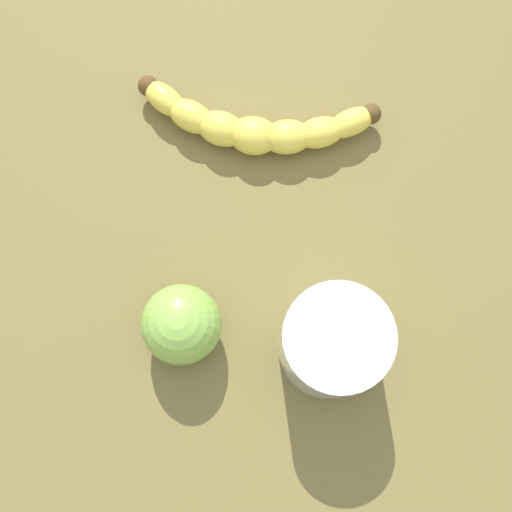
% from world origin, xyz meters
% --- Properties ---
extents(wooden_tabletop, '(1.20, 1.20, 0.03)m').
position_xyz_m(wooden_tabletop, '(0.00, 0.00, 0.01)').
color(wooden_tabletop, brown).
rests_on(wooden_tabletop, ground).
extents(banana, '(0.11, 0.23, 0.04)m').
position_xyz_m(banana, '(-0.01, 0.10, 0.05)').
color(banana, '#EAD249').
rests_on(banana, wooden_tabletop).
extents(smoothie_glass, '(0.09, 0.09, 0.09)m').
position_xyz_m(smoothie_glass, '(-0.18, -0.05, 0.08)').
color(smoothie_glass, silver).
rests_on(smoothie_glass, wooden_tabletop).
extents(green_apple_fruit, '(0.07, 0.07, 0.07)m').
position_xyz_m(green_apple_fruit, '(-0.22, 0.08, 0.07)').
color(green_apple_fruit, '#84B747').
rests_on(green_apple_fruit, wooden_tabletop).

